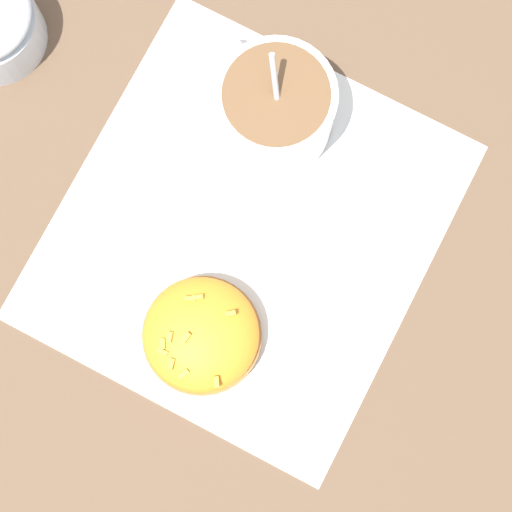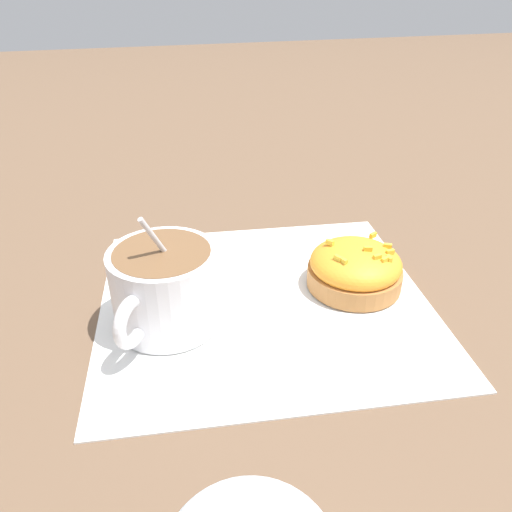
# 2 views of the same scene
# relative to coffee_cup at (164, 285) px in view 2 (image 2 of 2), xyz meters

# --- Properties ---
(ground_plane) EXTENTS (3.00, 3.00, 0.00)m
(ground_plane) POSITION_rel_coffee_cup_xyz_m (0.08, 0.01, -0.04)
(ground_plane) COLOR brown
(paper_napkin) EXTENTS (0.30, 0.28, 0.00)m
(paper_napkin) POSITION_rel_coffee_cup_xyz_m (0.08, 0.01, -0.04)
(paper_napkin) COLOR white
(paper_napkin) RESTS_ON ground_plane
(coffee_cup) EXTENTS (0.08, 0.10, 0.10)m
(coffee_cup) POSITION_rel_coffee_cup_xyz_m (0.00, 0.00, 0.00)
(coffee_cup) COLOR white
(coffee_cup) RESTS_ON paper_napkin
(frosted_pastry) EXTENTS (0.08, 0.08, 0.04)m
(frosted_pastry) POSITION_rel_coffee_cup_xyz_m (0.16, 0.02, -0.02)
(frosted_pastry) COLOR #B2753D
(frosted_pastry) RESTS_ON paper_napkin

